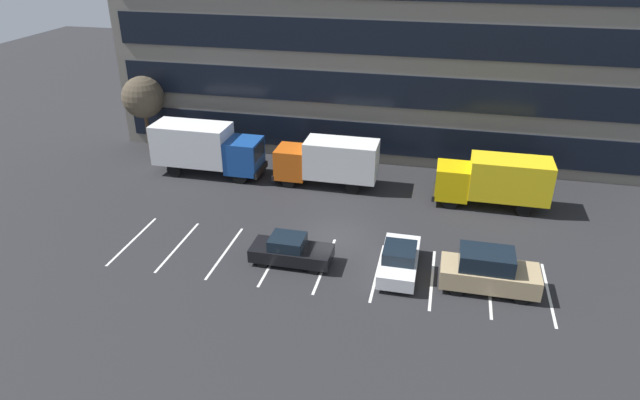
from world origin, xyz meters
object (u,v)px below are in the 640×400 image
object	(u,v)px
box_truck_blue	(206,147)
sedan_white	(399,260)
sedan_black	(291,251)
bare_tree	(143,97)
suv_tan	(488,271)
box_truck_orange	(328,160)
box_truck_yellow_all	(495,180)

from	to	relation	value
box_truck_blue	sedan_white	size ratio (longest dim) A/B	1.77
box_truck_blue	sedan_black	distance (m)	13.45
sedan_black	bare_tree	size ratio (longest dim) A/B	0.72
sedan_black	suv_tan	size ratio (longest dim) A/B	0.91
sedan_black	sedan_white	bearing A→B (deg)	3.80
box_truck_orange	suv_tan	xyz separation A→B (m)	(10.16, -10.07, -0.80)
box_truck_yellow_all	sedan_black	distance (m)	14.12
box_truck_orange	bare_tree	distance (m)	15.58
box_truck_blue	sedan_white	world-z (taller)	box_truck_blue
box_truck_yellow_all	sedan_white	size ratio (longest dim) A/B	1.60
sedan_white	bare_tree	world-z (taller)	bare_tree
sedan_white	suv_tan	bearing A→B (deg)	-6.66
box_truck_orange	sedan_white	size ratio (longest dim) A/B	1.59
box_truck_orange	sedan_white	world-z (taller)	box_truck_orange
box_truck_orange	box_truck_blue	distance (m)	8.85
sedan_white	bare_tree	bearing A→B (deg)	148.73
sedan_black	bare_tree	bearing A→B (deg)	139.35
box_truck_blue	bare_tree	size ratio (longest dim) A/B	1.32
suv_tan	bare_tree	bearing A→B (deg)	152.41
sedan_black	suv_tan	bearing A→B (deg)	-0.75
sedan_black	bare_tree	world-z (taller)	bare_tree
box_truck_yellow_all	bare_tree	bearing A→B (deg)	171.57
suv_tan	sedan_black	bearing A→B (deg)	179.25
box_truck_orange	box_truck_blue	world-z (taller)	box_truck_blue
sedan_white	box_truck_blue	bearing A→B (deg)	146.89
box_truck_orange	box_truck_blue	size ratio (longest dim) A/B	0.90
box_truck_orange	suv_tan	size ratio (longest dim) A/B	1.49
box_truck_blue	sedan_black	bearing A→B (deg)	-47.88
box_truck_yellow_all	suv_tan	distance (m)	9.41
box_truck_yellow_all	sedan_black	bearing A→B (deg)	-139.09
box_truck_orange	sedan_white	xyz separation A→B (m)	(5.81, -9.56, -1.09)
sedan_black	box_truck_yellow_all	bearing A→B (deg)	40.91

